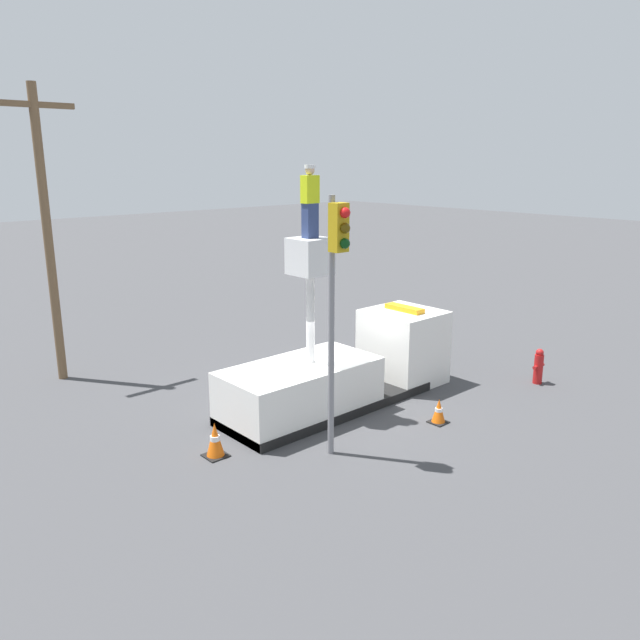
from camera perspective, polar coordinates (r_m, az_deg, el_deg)
ground_plane at (r=16.96m, az=0.72°, el=-7.93°), size 120.00×120.00×0.00m
bucket_truck at (r=17.03m, az=2.20°, el=-4.67°), size 7.06×2.13×4.60m
worker at (r=15.30m, az=-0.92°, el=10.77°), size 0.40×0.26×1.75m
traffic_light_pole at (r=13.08m, az=1.46°, el=3.89°), size 0.34×0.57×5.77m
fire_hydrant at (r=19.58m, az=19.35°, el=-4.03°), size 0.51×0.27×1.07m
traffic_cone_rear at (r=14.36m, az=-9.57°, el=-10.81°), size 0.50×0.50×0.80m
traffic_cone_curbside at (r=16.16m, az=10.80°, el=-8.22°), size 0.43×0.43×0.63m
utility_pole at (r=19.67m, az=-23.70°, el=7.80°), size 2.20×0.26×8.52m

